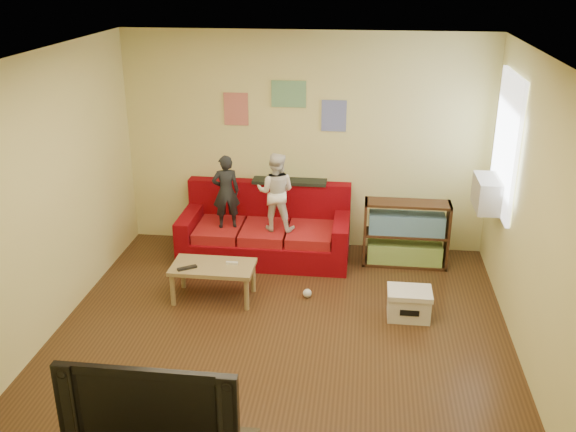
# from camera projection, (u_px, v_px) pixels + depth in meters

# --- Properties ---
(room_shell) EXTENTS (4.52, 5.02, 2.72)m
(room_shell) POSITION_uv_depth(u_px,v_px,m) (277.00, 218.00, 5.61)
(room_shell) COLOR #472C17
(room_shell) RESTS_ON ground
(sofa) EXTENTS (2.05, 0.94, 0.90)m
(sofa) POSITION_uv_depth(u_px,v_px,m) (266.00, 232.00, 7.95)
(sofa) COLOR maroon
(sofa) RESTS_ON ground
(child_a) EXTENTS (0.38, 0.31, 0.90)m
(child_a) POSITION_uv_depth(u_px,v_px,m) (226.00, 192.00, 7.63)
(child_a) COLOR black
(child_a) RESTS_ON sofa
(child_b) EXTENTS (0.49, 0.39, 0.95)m
(child_b) POSITION_uv_depth(u_px,v_px,m) (276.00, 192.00, 7.55)
(child_b) COLOR white
(child_b) RESTS_ON sofa
(coffee_table) EXTENTS (0.89, 0.49, 0.40)m
(coffee_table) POSITION_uv_depth(u_px,v_px,m) (213.00, 270.00, 6.90)
(coffee_table) COLOR #9A8356
(coffee_table) RESTS_ON ground
(remote) EXTENTS (0.20, 0.16, 0.02)m
(remote) POSITION_uv_depth(u_px,v_px,m) (187.00, 268.00, 6.80)
(remote) COLOR black
(remote) RESTS_ON coffee_table
(game_controller) EXTENTS (0.13, 0.04, 0.03)m
(game_controller) POSITION_uv_depth(u_px,v_px,m) (232.00, 263.00, 6.90)
(game_controller) COLOR silver
(game_controller) RESTS_ON coffee_table
(bookshelf) EXTENTS (1.01, 0.30, 0.80)m
(bookshelf) POSITION_uv_depth(u_px,v_px,m) (406.00, 237.00, 7.68)
(bookshelf) COLOR #3B2213
(bookshelf) RESTS_ON ground
(window) EXTENTS (0.04, 1.08, 1.48)m
(window) POSITION_uv_depth(u_px,v_px,m) (506.00, 144.00, 6.77)
(window) COLOR white
(window) RESTS_ON room_shell
(ac_unit) EXTENTS (0.28, 0.55, 0.35)m
(ac_unit) POSITION_uv_depth(u_px,v_px,m) (488.00, 193.00, 6.99)
(ac_unit) COLOR #B7B2A3
(ac_unit) RESTS_ON window
(artwork_left) EXTENTS (0.30, 0.01, 0.40)m
(artwork_left) POSITION_uv_depth(u_px,v_px,m) (236.00, 109.00, 7.84)
(artwork_left) COLOR #D87266
(artwork_left) RESTS_ON room_shell
(artwork_center) EXTENTS (0.42, 0.01, 0.32)m
(artwork_center) POSITION_uv_depth(u_px,v_px,m) (289.00, 94.00, 7.70)
(artwork_center) COLOR #72B27F
(artwork_center) RESTS_ON room_shell
(artwork_right) EXTENTS (0.30, 0.01, 0.38)m
(artwork_right) POSITION_uv_depth(u_px,v_px,m) (334.00, 116.00, 7.73)
(artwork_right) COLOR #727FCC
(artwork_right) RESTS_ON room_shell
(file_box) EXTENTS (0.45, 0.34, 0.31)m
(file_box) POSITION_uv_depth(u_px,v_px,m) (409.00, 303.00, 6.60)
(file_box) COLOR white
(file_box) RESTS_ON ground
(television) EXTENTS (1.16, 0.16, 0.67)m
(television) POSITION_uv_depth(u_px,v_px,m) (153.00, 403.00, 4.09)
(television) COLOR black
(television) RESTS_ON tv_stand
(tissue) EXTENTS (0.12, 0.12, 0.10)m
(tissue) POSITION_uv_depth(u_px,v_px,m) (307.00, 293.00, 7.03)
(tissue) COLOR beige
(tissue) RESTS_ON ground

